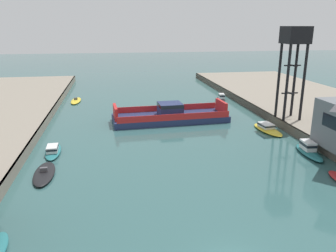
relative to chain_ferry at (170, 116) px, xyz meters
name	(u,v)px	position (x,y,z in m)	size (l,w,h in m)	color
chain_ferry	(170,116)	(0.00, 0.00, 0.00)	(20.94, 8.30, 3.36)	navy
moored_boat_near_right	(44,173)	(-18.31, -20.53, -0.78)	(2.58, 7.10, 0.99)	black
moored_boat_mid_left	(221,98)	(14.58, 15.24, -0.42)	(2.20, 5.19, 1.68)	black
moored_boat_mid_right	(267,128)	(14.78, -8.43, -0.60)	(3.35, 7.77, 1.19)	yellow
moored_boat_far_left	(53,150)	(-18.42, -13.37, -0.59)	(2.30, 6.77, 1.22)	#237075
moored_boat_far_right	(76,101)	(-18.42, 19.63, -0.81)	(2.34, 7.31, 0.93)	yellow
moored_boat_upstream_a	(309,150)	(15.60, -19.31, -0.39)	(2.49, 6.79, 1.76)	#237075
crane_tower	(295,45)	(19.19, -6.53, 12.62)	(3.76, 3.76, 15.11)	black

